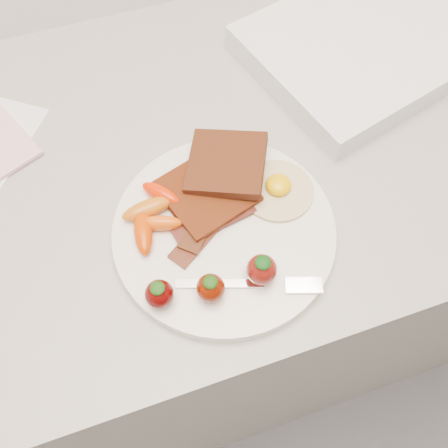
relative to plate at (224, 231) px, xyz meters
name	(u,v)px	position (x,y,z in m)	size (l,w,h in m)	color
counter	(197,279)	(-0.02, 0.13, -0.46)	(2.00, 0.60, 0.90)	gray
plate	(224,231)	(0.00, 0.00, 0.00)	(0.27, 0.27, 0.02)	white
toast_lower	(207,193)	(-0.01, 0.05, 0.02)	(0.10, 0.10, 0.01)	#391A0D
toast_upper	(226,163)	(0.03, 0.07, 0.03)	(0.09, 0.09, 0.01)	#3D1A0C
fried_egg	(278,189)	(0.08, 0.03, 0.01)	(0.11, 0.11, 0.02)	#F7E8C7
bacon_strips	(208,223)	(-0.02, 0.01, 0.01)	(0.12, 0.10, 0.01)	#391204
baby_carrots	(152,215)	(-0.08, 0.04, 0.02)	(0.08, 0.10, 0.02)	#C65E10
strawberries	(215,282)	(-0.03, -0.07, 0.03)	(0.15, 0.04, 0.04)	#4B0303
fork	(258,284)	(0.01, -0.08, 0.01)	(0.16, 0.07, 0.00)	silver
appliance	(365,45)	(0.30, 0.22, 0.01)	(0.33, 0.26, 0.04)	white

